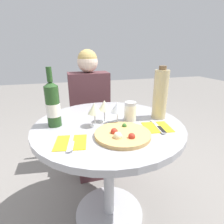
# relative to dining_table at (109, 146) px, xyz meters

# --- Properties ---
(ground_plane) EXTENTS (12.00, 12.00, 0.00)m
(ground_plane) POSITION_rel_dining_table_xyz_m (0.00, 0.00, -0.59)
(ground_plane) COLOR gray
(ground_plane) RESTS_ON ground
(dining_table) EXTENTS (0.92, 0.92, 0.75)m
(dining_table) POSITION_rel_dining_table_xyz_m (0.00, 0.00, 0.00)
(dining_table) COLOR #B2B2B7
(dining_table) RESTS_ON ground_plane
(chair_behind_diner) EXTENTS (0.37, 0.37, 0.92)m
(chair_behind_diner) POSITION_rel_dining_table_xyz_m (-0.02, 0.76, -0.14)
(chair_behind_diner) COLOR silver
(chair_behind_diner) RESTS_ON ground_plane
(seated_diner) EXTENTS (0.38, 0.43, 1.19)m
(seated_diner) POSITION_rel_dining_table_xyz_m (-0.02, 0.62, -0.06)
(seated_diner) COLOR #512D33
(seated_diner) RESTS_ON ground_plane
(pizza_large) EXTENTS (0.30, 0.30, 0.05)m
(pizza_large) POSITION_rel_dining_table_xyz_m (0.02, -0.19, 0.18)
(pizza_large) COLOR tan
(pizza_large) RESTS_ON dining_table
(wine_bottle) EXTENTS (0.08, 0.08, 0.34)m
(wine_bottle) POSITION_rel_dining_table_xyz_m (-0.32, 0.05, 0.29)
(wine_bottle) COLOR #23471E
(wine_bottle) RESTS_ON dining_table
(tall_carafe) EXTENTS (0.09, 0.09, 0.34)m
(tall_carafe) POSITION_rel_dining_table_xyz_m (0.34, 0.00, 0.32)
(tall_carafe) COLOR tan
(tall_carafe) RESTS_ON dining_table
(sugar_shaker) EXTENTS (0.08, 0.08, 0.13)m
(sugar_shaker) POSITION_rel_dining_table_xyz_m (0.14, -0.01, 0.23)
(sugar_shaker) COLOR silver
(sugar_shaker) RESTS_ON dining_table
(wine_glass_center) EXTENTS (0.07, 0.07, 0.14)m
(wine_glass_center) POSITION_rel_dining_table_xyz_m (-0.02, 0.03, 0.27)
(wine_glass_center) COLOR silver
(wine_glass_center) RESTS_ON dining_table
(wine_glass_front_right) EXTENTS (0.08, 0.08, 0.14)m
(wine_glass_front_right) POSITION_rel_dining_table_xyz_m (0.05, -0.02, 0.27)
(wine_glass_front_right) COLOR silver
(wine_glass_front_right) RESTS_ON dining_table
(wine_glass_front_left) EXTENTS (0.08, 0.08, 0.14)m
(wine_glass_front_left) POSITION_rel_dining_table_xyz_m (-0.09, -0.02, 0.27)
(wine_glass_front_left) COLOR silver
(wine_glass_front_left) RESTS_ON dining_table
(place_setting_left) EXTENTS (0.17, 0.19, 0.01)m
(place_setting_left) POSITION_rel_dining_table_xyz_m (-0.24, -0.19, 0.17)
(place_setting_left) COLOR yellow
(place_setting_left) RESTS_ON dining_table
(place_setting_right) EXTENTS (0.17, 0.19, 0.01)m
(place_setting_right) POSITION_rel_dining_table_xyz_m (0.26, -0.15, 0.17)
(place_setting_right) COLOR yellow
(place_setting_right) RESTS_ON dining_table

